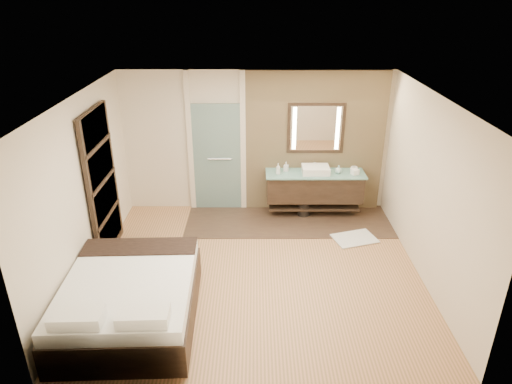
{
  "coord_description": "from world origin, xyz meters",
  "views": [
    {
      "loc": [
        -0.02,
        -5.98,
        4.06
      ],
      "look_at": [
        -0.01,
        0.6,
        1.07
      ],
      "focal_mm": 32.0,
      "sensor_mm": 36.0,
      "label": 1
    }
  ],
  "objects_px": {
    "vanity": "(314,187)",
    "waste_bin": "(304,209)",
    "mirror_unit": "(316,128)",
    "bed": "(130,299)"
  },
  "relations": [
    {
      "from": "vanity",
      "to": "bed",
      "type": "xyz_separation_m",
      "value": [
        -2.75,
        -3.08,
        -0.25
      ]
    },
    {
      "from": "bed",
      "to": "waste_bin",
      "type": "bearing_deg",
      "value": 47.74
    },
    {
      "from": "vanity",
      "to": "mirror_unit",
      "type": "height_order",
      "value": "mirror_unit"
    },
    {
      "from": "mirror_unit",
      "to": "bed",
      "type": "relative_size",
      "value": 0.5
    },
    {
      "from": "vanity",
      "to": "mirror_unit",
      "type": "xyz_separation_m",
      "value": [
        0.0,
        0.24,
        1.07
      ]
    },
    {
      "from": "bed",
      "to": "mirror_unit",
      "type": "bearing_deg",
      "value": 48.41
    },
    {
      "from": "mirror_unit",
      "to": "waste_bin",
      "type": "distance_m",
      "value": 1.55
    },
    {
      "from": "vanity",
      "to": "waste_bin",
      "type": "xyz_separation_m",
      "value": [
        -0.19,
        -0.07,
        -0.44
      ]
    },
    {
      "from": "mirror_unit",
      "to": "bed",
      "type": "distance_m",
      "value": 4.5
    },
    {
      "from": "vanity",
      "to": "waste_bin",
      "type": "relative_size",
      "value": 6.53
    }
  ]
}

